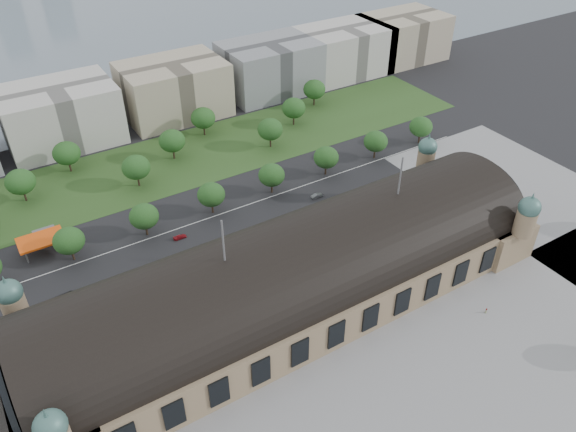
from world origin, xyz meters
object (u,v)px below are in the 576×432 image
traffic_car_3 (180,237)px  parked_car_5 (200,283)px  petrol_station (43,237)px  parked_car_4 (179,293)px  bus_west (239,241)px  bus_mid (233,247)px  bus_east (316,223)px  traffic_car_5 (317,196)px  traffic_car_2 (64,297)px  parked_car_1 (3,362)px  parked_car_3 (45,346)px  parked_car_6 (205,282)px  parked_car_2 (128,302)px  pedestrian_0 (486,311)px  traffic_car_6 (455,169)px

traffic_car_3 → parked_car_5: parked_car_5 is taller
petrol_station → parked_car_4: (27.62, -44.28, -2.28)m
parked_car_5 → bus_west: bearing=97.5°
bus_mid → bus_east: size_ratio=0.96×
parked_car_5 → petrol_station: bearing=-163.5°
traffic_car_5 → bus_mid: size_ratio=0.36×
bus_west → parked_car_5: bearing=120.6°
traffic_car_2 → bus_west: (54.56, -4.55, 0.65)m
parked_car_1 → parked_car_3: parked_car_1 is taller
parked_car_4 → parked_car_6: size_ratio=0.79×
parked_car_6 → traffic_car_3: bearing=153.6°
traffic_car_2 → parked_car_2: size_ratio=1.28×
traffic_car_2 → parked_car_4: (28.76, -15.55, -0.14)m
parked_car_1 → petrol_station: bearing=129.4°
petrol_station → traffic_car_3: bearing=-27.6°
parked_car_2 → bus_east: bearing=64.0°
traffic_car_3 → parked_car_5: 24.19m
traffic_car_2 → bus_east: size_ratio=0.45×
traffic_car_3 → bus_east: size_ratio=0.34×
parked_car_1 → bus_east: bus_east is taller
traffic_car_2 → parked_car_4: size_ratio=1.44×
parked_car_1 → parked_car_5: size_ratio=1.03×
parked_car_6 → bus_east: (43.88, 6.00, 1.06)m
parked_car_2 → parked_car_4: bearing=46.0°
parked_car_5 → parked_car_6: bearing=52.0°
petrol_station → parked_car_4: size_ratio=3.44×
petrol_station → bus_mid: 61.36m
bus_west → bus_east: bearing=-99.3°
bus_mid → parked_car_3: bearing=102.9°
traffic_car_5 → parked_car_5: 59.13m
pedestrian_0 → traffic_car_6: bearing=43.9°
parked_car_6 → bus_west: bearing=101.4°
bus_mid → pedestrian_0: size_ratio=7.48×
parked_car_1 → traffic_car_2: bearing=103.2°
traffic_car_5 → parked_car_1: 112.12m
traffic_car_3 → bus_west: 20.14m
petrol_station → parked_car_2: petrol_station is taller
petrol_station → traffic_car_6: bearing=-14.1°
traffic_car_2 → pedestrian_0: size_ratio=3.50×
parked_car_1 → parked_car_5: 54.61m
traffic_car_3 → parked_car_2: bearing=129.5°
traffic_car_6 → bus_east: bus_east is taller
parked_car_3 → bus_east: bearing=61.3°
petrol_station → bus_west: 62.96m
traffic_car_2 → parked_car_5: bearing=65.5°
traffic_car_6 → bus_west: (-93.16, 3.43, 0.76)m
petrol_station → traffic_car_6: (146.57, -36.72, -2.25)m
petrol_station → parked_car_6: petrol_station is taller
parked_car_3 → parked_car_1: bearing=-122.5°
traffic_car_5 → bus_east: size_ratio=0.35×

